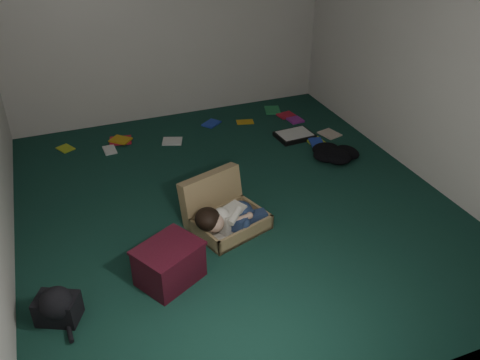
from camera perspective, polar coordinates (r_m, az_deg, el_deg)
floor at (r=4.94m, az=-0.64°, el=-2.62°), size 4.50×4.50×0.00m
wall_back at (r=6.41m, az=-8.24°, el=17.97°), size 4.50×0.00×4.50m
wall_front at (r=2.59m, az=17.25°, el=-4.71°), size 4.50×0.00×4.50m
wall_right at (r=5.35m, az=20.35°, el=13.67°), size 0.00×4.50×4.50m
suitcase at (r=4.59m, az=-1.96°, el=-3.56°), size 0.78×0.77×0.45m
person at (r=4.44m, az=-1.17°, el=-4.22°), size 0.69×0.35×0.28m
maroon_bin at (r=4.02m, az=-7.96°, el=-9.27°), size 0.60×0.56×0.33m
backpack at (r=3.94m, az=-19.80°, el=-13.34°), size 0.46×0.43×0.22m
clothing_pile at (r=5.83m, az=11.02°, el=3.24°), size 0.47×0.41×0.13m
paper_tray at (r=6.18m, az=6.14°, el=5.00°), size 0.45×0.35×0.06m
book_scatter at (r=6.30m, az=-1.90°, el=5.54°), size 3.24×1.28×0.02m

